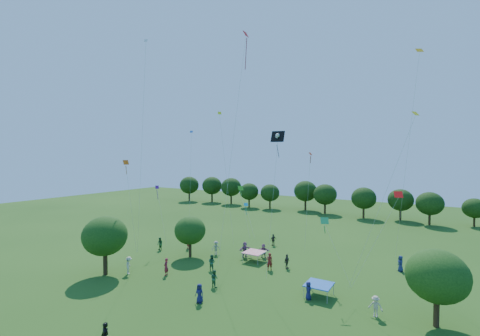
# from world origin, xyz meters

# --- Properties ---
(near_tree_west) EXTENTS (4.45, 4.45, 6.01)m
(near_tree_west) POSITION_xyz_m (-12.75, 8.42, 4.00)
(near_tree_west) COLOR #422B19
(near_tree_west) RESTS_ON ground
(near_tree_north) EXTENTS (3.73, 3.73, 4.91)m
(near_tree_north) POSITION_xyz_m (-9.10, 17.43, 3.22)
(near_tree_north) COLOR #422B19
(near_tree_north) RESTS_ON ground
(near_tree_east) EXTENTS (4.15, 4.15, 5.51)m
(near_tree_east) POSITION_xyz_m (16.21, 14.15, 3.63)
(near_tree_east) COLOR #422B19
(near_tree_east) RESTS_ON ground
(treeline) EXTENTS (88.01, 8.77, 6.77)m
(treeline) POSITION_xyz_m (-1.73, 55.43, 4.09)
(treeline) COLOR #422B19
(treeline) RESTS_ON ground
(tent_red_stripe) EXTENTS (2.20, 2.20, 1.10)m
(tent_red_stripe) POSITION_xyz_m (-1.72, 20.01, 1.04)
(tent_red_stripe) COLOR #E71B40
(tent_red_stripe) RESTS_ON ground
(tent_blue) EXTENTS (2.20, 2.20, 1.10)m
(tent_blue) POSITION_xyz_m (7.56, 14.69, 1.04)
(tent_blue) COLOR #1B56B4
(tent_blue) RESTS_ON ground
(crowd_person_0) EXTENTS (0.62, 0.83, 1.51)m
(crowd_person_0) POSITION_xyz_m (6.97, 13.65, 0.75)
(crowd_person_0) COLOR navy
(crowd_person_0) RESTS_ON ground
(crowd_person_1) EXTENTS (0.81, 0.76, 1.84)m
(crowd_person_1) POSITION_xyz_m (1.07, 18.29, 0.92)
(crowd_person_1) COLOR maroon
(crowd_person_1) RESTS_ON ground
(crowd_person_2) EXTENTS (0.83, 0.46, 1.66)m
(crowd_person_2) POSITION_xyz_m (-4.21, 15.12, 0.83)
(crowd_person_2) COLOR #24563A
(crowd_person_2) RESTS_ON ground
(crowd_person_3) EXTENTS (1.15, 1.22, 1.78)m
(crowd_person_3) POSITION_xyz_m (-10.86, 9.79, 0.89)
(crowd_person_3) COLOR beige
(crowd_person_3) RESTS_ON ground
(crowd_person_4) EXTENTS (0.80, 1.01, 1.58)m
(crowd_person_4) POSITION_xyz_m (-2.61, 27.08, 0.79)
(crowd_person_4) COLOR #3F3733
(crowd_person_4) RESTS_ON ground
(crowd_person_5) EXTENTS (1.33, 1.83, 1.86)m
(crowd_person_5) POSITION_xyz_m (-3.38, 20.73, 0.93)
(crowd_person_5) COLOR #854E75
(crowd_person_5) RESTS_ON ground
(crowd_person_6) EXTENTS (0.81, 0.48, 1.58)m
(crowd_person_6) POSITION_xyz_m (-0.53, 8.40, 0.79)
(crowd_person_6) COLOR #1B1B50
(crowd_person_6) RESTS_ON ground
(crowd_person_7) EXTENTS (0.83, 0.69, 1.91)m
(crowd_person_7) POSITION_xyz_m (-11.56, 19.94, 0.95)
(crowd_person_7) COLOR maroon
(crowd_person_7) RESTS_ON ground
(crowd_person_8) EXTENTS (0.85, 0.57, 1.57)m
(crowd_person_8) POSITION_xyz_m (-1.40, 11.69, 0.79)
(crowd_person_8) COLOR #285D38
(crowd_person_8) RESTS_ON ground
(crowd_person_9) EXTENTS (1.06, 1.18, 1.69)m
(crowd_person_9) POSITION_xyz_m (-6.95, 19.78, 0.85)
(crowd_person_9) COLOR #AEA58B
(crowd_person_9) RESTS_ON ground
(crowd_person_10) EXTENTS (0.55, 0.96, 1.54)m
(crowd_person_10) POSITION_xyz_m (2.47, 19.70, 0.77)
(crowd_person_10) COLOR #423C35
(crowd_person_10) RESTS_ON ground
(crowd_person_11) EXTENTS (1.63, 1.07, 1.65)m
(crowd_person_11) POSITION_xyz_m (-1.42, 21.78, 0.82)
(crowd_person_11) COLOR #884F6E
(crowd_person_11) RESTS_ON ground
(crowd_person_12) EXTENTS (0.77, 0.94, 1.68)m
(crowd_person_12) POSITION_xyz_m (13.07, 25.05, 0.84)
(crowd_person_12) COLOR navy
(crowd_person_12) RESTS_ON ground
(crowd_person_13) EXTENTS (0.59, 0.75, 1.75)m
(crowd_person_13) POSITION_xyz_m (-7.32, 11.52, 0.88)
(crowd_person_13) COLOR maroon
(crowd_person_13) RESTS_ON ground
(crowd_person_14) EXTENTS (0.87, 0.57, 1.64)m
(crowd_person_14) POSITION_xyz_m (-14.23, 17.55, 0.82)
(crowd_person_14) COLOR #29602F
(crowd_person_14) RESTS_ON ground
(crowd_person_15) EXTENTS (1.06, 0.52, 1.59)m
(crowd_person_15) POSITION_xyz_m (12.29, 13.44, 0.80)
(crowd_person_15) COLOR #C2AF9B
(crowd_person_15) RESTS_ON ground
(pirate_kite) EXTENTS (1.34, 2.69, 13.19)m
(pirate_kite) POSITION_xyz_m (3.38, 15.12, 13.77)
(pirate_kite) COLOR black
(red_high_kite) EXTENTS (2.29, 2.30, 23.11)m
(red_high_kite) POSITION_xyz_m (-0.52, 14.99, 19.56)
(red_high_kite) COLOR red
(small_kite_0) EXTENTS (3.56, 2.68, 7.87)m
(small_kite_0) POSITION_xyz_m (13.01, 17.19, 8.01)
(small_kite_0) COLOR red
(small_kite_1) EXTENTS (1.08, 0.99, 10.42)m
(small_kite_1) POSITION_xyz_m (-13.33, 11.79, 9.93)
(small_kite_1) COLOR #FF5A0D
(small_kite_2) EXTENTS (4.90, 1.16, 14.01)m
(small_kite_2) POSITION_xyz_m (13.41, 13.99, 11.28)
(small_kite_2) COLOR gold
(small_kite_3) EXTENTS (3.23, 2.74, 6.62)m
(small_kite_3) POSITION_xyz_m (-7.33, 26.50, 7.04)
(small_kite_3) COLOR #3B9D1C
(small_kite_4) EXTENTS (0.61, 1.24, 14.50)m
(small_kite_4) POSITION_xyz_m (-13.60, 23.02, 11.39)
(small_kite_4) COLOR blue
(small_kite_5) EXTENTS (3.46, 1.88, 7.04)m
(small_kite_5) POSITION_xyz_m (-14.30, 17.43, 6.89)
(small_kite_5) COLOR #731689
(small_kite_6) EXTENTS (3.15, 1.30, 22.90)m
(small_kite_6) POSITION_xyz_m (-10.85, 11.80, 15.37)
(small_kite_6) COLOR silver
(small_kite_7) EXTENTS (2.50, 1.76, 4.35)m
(small_kite_7) POSITION_xyz_m (-6.20, 26.05, 4.92)
(small_kite_7) COLOR #0C8FBA
(small_kite_8) EXTENTS (0.91, 0.66, 11.26)m
(small_kite_8) POSITION_xyz_m (4.08, 22.00, 9.63)
(small_kite_8) COLOR red
(small_kite_9) EXTENTS (2.43, 4.52, 20.62)m
(small_kite_9) POSITION_xyz_m (14.07, 22.28, 16.68)
(small_kite_9) COLOR orange
(small_kite_10) EXTENTS (3.27, 1.61, 16.61)m
(small_kite_10) POSITION_xyz_m (-7.07, 21.62, 13.03)
(small_kite_10) COLOR #FDF216
(small_kite_11) EXTENTS (2.81, 0.71, 5.49)m
(small_kite_11) POSITION_xyz_m (8.03, 15.14, 6.07)
(small_kite_11) COLOR #167D40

